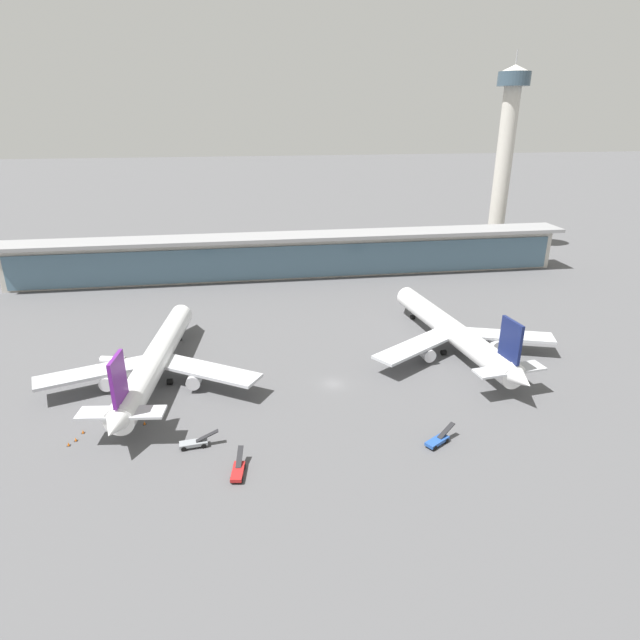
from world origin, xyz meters
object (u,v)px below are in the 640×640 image
(safety_cone_alpha, at_px, (68,444))
(service_truck_by_tail_olive, at_px, (118,362))
(service_truck_under_wing_blue, at_px, (438,440))
(safety_cone_bravo, at_px, (83,432))
(safety_cone_charlie, at_px, (144,423))
(service_truck_mid_apron_grey, at_px, (195,443))
(airliner_centre_stand, at_px, (453,332))
(airliner_left_stand, at_px, (155,360))
(safety_cone_delta, at_px, (76,439))
(service_truck_near_nose_red, at_px, (238,470))
(control_tower, at_px, (506,147))

(safety_cone_alpha, bearing_deg, service_truck_by_tail_olive, 84.38)
(service_truck_under_wing_blue, bearing_deg, service_truck_by_tail_olive, 147.43)
(safety_cone_bravo, relative_size, safety_cone_charlie, 1.00)
(service_truck_mid_apron_grey, bearing_deg, airliner_centre_stand, 27.43)
(airliner_left_stand, distance_m, service_truck_mid_apron_grey, 27.79)
(safety_cone_bravo, bearing_deg, safety_cone_delta, -105.15)
(safety_cone_bravo, bearing_deg, service_truck_near_nose_red, -30.26)
(safety_cone_alpha, height_order, safety_cone_charlie, same)
(service_truck_by_tail_olive, bearing_deg, airliner_left_stand, -38.53)
(service_truck_by_tail_olive, distance_m, safety_cone_bravo, 26.00)
(airliner_left_stand, xyz_separation_m, service_truck_under_wing_blue, (51.64, -31.49, -4.29))
(service_truck_near_nose_red, height_order, control_tower, control_tower)
(airliner_left_stand, xyz_separation_m, safety_cone_charlie, (-0.28, -17.14, -4.78))
(service_truck_near_nose_red, relative_size, control_tower, 0.09)
(service_truck_by_tail_olive, distance_m, safety_cone_delta, 28.41)
(airliner_left_stand, height_order, safety_cone_bravo, airliner_left_stand)
(control_tower, relative_size, safety_cone_delta, 107.41)
(service_truck_by_tail_olive, distance_m, safety_cone_alpha, 29.80)
(service_truck_near_nose_red, xyz_separation_m, safety_cone_charlie, (-17.14, 17.43, -0.49))
(service_truck_by_tail_olive, xyz_separation_m, safety_cone_delta, (-2.05, -28.30, -1.39))
(service_truck_near_nose_red, relative_size, service_truck_under_wing_blue, 1.07)
(service_truck_under_wing_blue, bearing_deg, safety_cone_delta, 170.36)
(airliner_centre_stand, bearing_deg, safety_cone_charlie, -162.22)
(service_truck_under_wing_blue, bearing_deg, safety_cone_charlie, 164.55)
(airliner_left_stand, bearing_deg, safety_cone_charlie, -90.92)
(control_tower, distance_m, safety_cone_charlie, 173.33)
(safety_cone_alpha, distance_m, safety_cone_charlie, 13.09)
(service_truck_mid_apron_grey, xyz_separation_m, service_truck_by_tail_olive, (-18.98, 33.31, 0.90))
(service_truck_mid_apron_grey, xyz_separation_m, safety_cone_delta, (-21.03, 5.01, -0.49))
(service_truck_mid_apron_grey, bearing_deg, safety_cone_delta, 166.60)
(service_truck_under_wing_blue, height_order, service_truck_mid_apron_grey, same)
(service_truck_near_nose_red, xyz_separation_m, service_truck_under_wing_blue, (34.77, 3.08, 0.00))
(safety_cone_alpha, height_order, safety_cone_delta, same)
(airliner_centre_stand, height_order, safety_cone_delta, airliner_centre_stand)
(airliner_left_stand, height_order, service_truck_near_nose_red, airliner_left_stand)
(service_truck_near_nose_red, bearing_deg, airliner_left_stand, 116.01)
(service_truck_by_tail_olive, xyz_separation_m, control_tower, (133.27, 89.34, 39.23))
(safety_cone_delta, bearing_deg, safety_cone_bravo, 74.85)
(safety_cone_charlie, bearing_deg, safety_cone_bravo, -173.33)
(service_truck_mid_apron_grey, relative_size, safety_cone_delta, 9.88)
(service_truck_under_wing_blue, xyz_separation_m, safety_cone_bravo, (-62.53, 13.11, -0.49))
(airliner_centre_stand, distance_m, service_truck_by_tail_olive, 78.34)
(safety_cone_delta, bearing_deg, airliner_left_stand, 60.95)
(airliner_centre_stand, height_order, safety_cone_bravo, airliner_centre_stand)
(service_truck_under_wing_blue, relative_size, control_tower, 0.09)
(safety_cone_charlie, bearing_deg, service_truck_near_nose_red, -45.47)
(airliner_left_stand, relative_size, service_truck_mid_apron_grey, 8.79)
(airliner_left_stand, xyz_separation_m, safety_cone_delta, (-11.53, -20.76, -4.78))
(airliner_centre_stand, distance_m, service_truck_mid_apron_grey, 66.89)
(service_truck_under_wing_blue, xyz_separation_m, service_truck_mid_apron_grey, (-42.14, 5.72, 0.00))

